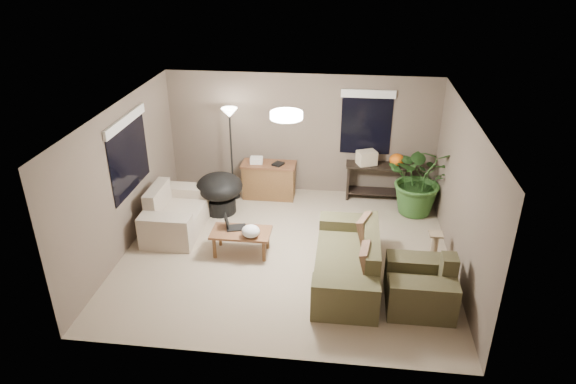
# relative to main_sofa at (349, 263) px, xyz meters

# --- Properties ---
(room_shell) EXTENTS (5.50, 5.50, 5.50)m
(room_shell) POSITION_rel_main_sofa_xyz_m (-1.06, 0.66, 0.96)
(room_shell) COLOR tan
(room_shell) RESTS_ON ground
(main_sofa) EXTENTS (0.95, 2.20, 0.85)m
(main_sofa) POSITION_rel_main_sofa_xyz_m (0.00, 0.00, 0.00)
(main_sofa) COLOR brown
(main_sofa) RESTS_ON ground
(throw_pillows) EXTENTS (0.37, 1.39, 0.47)m
(throw_pillows) POSITION_rel_main_sofa_xyz_m (0.26, -0.00, 0.36)
(throw_pillows) COLOR #8C7251
(throw_pillows) RESTS_ON main_sofa
(loveseat) EXTENTS (0.90, 1.60, 0.85)m
(loveseat) POSITION_rel_main_sofa_xyz_m (-3.18, 1.19, 0.00)
(loveseat) COLOR beige
(loveseat) RESTS_ON ground
(armchair) EXTENTS (0.95, 1.00, 0.85)m
(armchair) POSITION_rel_main_sofa_xyz_m (1.04, -0.50, 0.00)
(armchair) COLOR #4A452C
(armchair) RESTS_ON ground
(coffee_table) EXTENTS (1.00, 0.55, 0.42)m
(coffee_table) POSITION_rel_main_sofa_xyz_m (-1.82, 0.54, 0.06)
(coffee_table) COLOR brown
(coffee_table) RESTS_ON ground
(laptop) EXTENTS (0.41, 0.31, 0.24)m
(laptop) POSITION_rel_main_sofa_xyz_m (-1.99, 0.64, 0.19)
(laptop) COLOR black
(laptop) RESTS_ON coffee_table
(plastic_bag) EXTENTS (0.35, 0.33, 0.21)m
(plastic_bag) POSITION_rel_main_sofa_xyz_m (-1.62, 0.39, 0.23)
(plastic_bag) COLOR white
(plastic_bag) RESTS_ON coffee_table
(desk) EXTENTS (1.10, 0.50, 0.75)m
(desk) POSITION_rel_main_sofa_xyz_m (-1.68, 2.73, 0.08)
(desk) COLOR brown
(desk) RESTS_ON ground
(desk_papers) EXTENTS (0.71, 0.30, 0.12)m
(desk_papers) POSITION_rel_main_sofa_xyz_m (-1.84, 2.72, 0.51)
(desk_papers) COLOR silver
(desk_papers) RESTS_ON desk
(console_table) EXTENTS (1.30, 0.40, 0.75)m
(console_table) POSITION_rel_main_sofa_xyz_m (0.53, 2.94, 0.14)
(console_table) COLOR black
(console_table) RESTS_ON ground
(pumpkin) EXTENTS (0.37, 0.37, 0.24)m
(pumpkin) POSITION_rel_main_sofa_xyz_m (0.88, 2.94, 0.58)
(pumpkin) COLOR orange
(pumpkin) RESTS_ON console_table
(cardboard_box) EXTENTS (0.45, 0.40, 0.28)m
(cardboard_box) POSITION_rel_main_sofa_xyz_m (0.28, 2.94, 0.59)
(cardboard_box) COLOR beige
(cardboard_box) RESTS_ON console_table
(papasan_chair) EXTENTS (0.92, 0.92, 0.80)m
(papasan_chair) POSITION_rel_main_sofa_xyz_m (-2.53, 1.96, 0.17)
(papasan_chair) COLOR black
(papasan_chair) RESTS_ON ground
(floor_lamp) EXTENTS (0.32, 0.32, 1.91)m
(floor_lamp) POSITION_rel_main_sofa_xyz_m (-2.42, 2.64, 1.30)
(floor_lamp) COLOR black
(floor_lamp) RESTS_ON ground
(ceiling_fixture) EXTENTS (0.50, 0.50, 0.10)m
(ceiling_fixture) POSITION_rel_main_sofa_xyz_m (-1.06, 0.66, 2.15)
(ceiling_fixture) COLOR white
(ceiling_fixture) RESTS_ON room_shell
(houseplant) EXTENTS (1.31, 1.45, 1.13)m
(houseplant) POSITION_rel_main_sofa_xyz_m (1.31, 2.40, 0.27)
(houseplant) COLOR #2D5923
(houseplant) RESTS_ON ground
(cat_scratching_post) EXTENTS (0.32, 0.32, 0.50)m
(cat_scratching_post) POSITION_rel_main_sofa_xyz_m (1.40, 0.73, -0.08)
(cat_scratching_post) COLOR tan
(cat_scratching_post) RESTS_ON ground
(window_left) EXTENTS (0.05, 1.56, 1.33)m
(window_left) POSITION_rel_main_sofa_xyz_m (-3.79, 0.96, 1.49)
(window_left) COLOR black
(window_left) RESTS_ON room_shell
(window_back) EXTENTS (1.06, 0.05, 1.33)m
(window_back) POSITION_rel_main_sofa_xyz_m (0.24, 3.14, 1.49)
(window_back) COLOR black
(window_back) RESTS_ON room_shell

